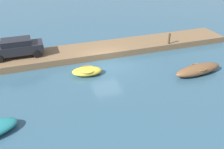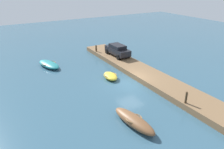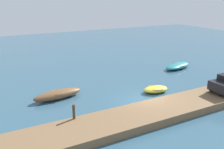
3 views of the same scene
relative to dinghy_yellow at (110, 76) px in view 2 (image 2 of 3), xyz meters
name	(u,v)px [view 2 (image 2 of 3)]	position (x,y,z in m)	size (l,w,h in m)	color
ground_plane	(131,83)	(-2.03, -1.33, -0.30)	(84.00, 84.00, 0.00)	#33566B
dock_platform	(148,76)	(-2.03, -3.67, -0.01)	(26.01, 3.16, 0.58)	brown
dinghy_yellow	(110,76)	(0.00, 0.00, 0.00)	(2.48, 1.65, 0.57)	gold
rowboat_brown	(134,121)	(-8.28, 2.73, 0.10)	(4.32, 1.62, 0.77)	brown
rowboat_teal	(49,64)	(7.05, 4.89, 0.01)	(4.30, 2.51, 0.61)	teal
mooring_post_west	(186,98)	(-8.60, -2.33, 0.79)	(0.19, 0.19, 1.02)	#47331E
mooring_post_mid_west	(96,48)	(8.17, -2.33, 0.73)	(0.23, 0.23, 0.88)	#47331E
parked_car	(118,50)	(4.98, -3.98, 1.09)	(4.21, 1.91, 1.53)	black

